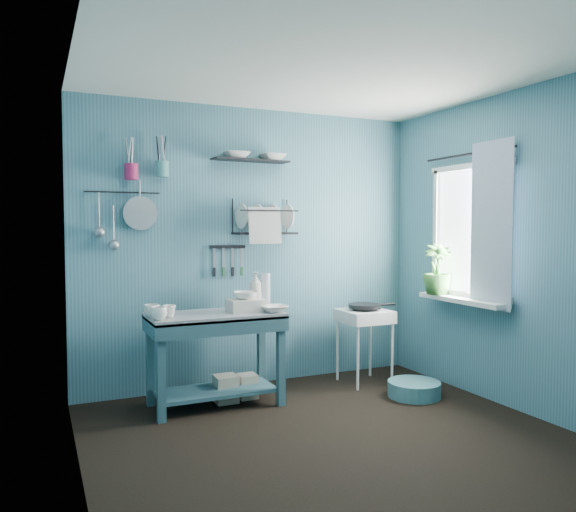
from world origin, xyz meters
name	(u,v)px	position (x,y,z in m)	size (l,w,h in m)	color
floor	(333,438)	(0.00, 0.00, 0.00)	(3.20, 3.20, 0.00)	black
ceiling	(334,65)	(0.00, 0.00, 2.50)	(3.20, 3.20, 0.00)	silver
wall_back	(254,247)	(0.00, 1.50, 1.25)	(3.20, 3.20, 0.00)	#3D6C7C
wall_front	(506,271)	(0.00, -1.50, 1.25)	(3.20, 3.20, 0.00)	#3D6C7C
wall_left	(79,261)	(-1.60, 0.00, 1.25)	(3.00, 3.00, 0.00)	#3D6C7C
wall_right	(512,251)	(1.60, 0.00, 1.25)	(3.00, 3.00, 0.00)	#3D6C7C
work_counter	(216,359)	(-0.52, 1.01, 0.37)	(1.06, 0.53, 0.75)	#2D535F
mug_left	(159,314)	(-1.00, 0.85, 0.80)	(0.12, 0.12, 0.10)	white
mug_mid	(169,311)	(-0.90, 0.95, 0.80)	(0.10, 0.10, 0.09)	white
mug_right	(152,311)	(-1.02, 1.01, 0.80)	(0.12, 0.12, 0.10)	white
wash_tub	(246,305)	(-0.27, 0.99, 0.80)	(0.28, 0.22, 0.10)	beige
tub_bowl	(245,295)	(-0.27, 0.99, 0.88)	(0.20, 0.20, 0.06)	white
soap_bottle	(255,289)	(-0.10, 1.21, 0.90)	(0.12, 0.12, 0.30)	beige
water_bottle	(265,290)	(0.00, 1.23, 0.89)	(0.09, 0.09, 0.28)	silver
counter_bowl	(274,309)	(-0.07, 0.86, 0.78)	(0.22, 0.22, 0.05)	white
hotplate_stand	(364,346)	(0.93, 1.08, 0.34)	(0.42, 0.42, 0.67)	white
frying_pan	(365,306)	(0.93, 1.08, 0.71)	(0.30, 0.30, 0.04)	black
knife_strip	(228,247)	(-0.26, 1.47, 1.26)	(0.32, 0.02, 0.03)	black
dish_rack	(265,216)	(0.06, 1.37, 1.53)	(0.55, 0.24, 0.32)	black
upper_shelf	(251,160)	(-0.06, 1.40, 2.02)	(0.70, 0.18, 0.01)	black
shelf_bowl_left	(237,150)	(-0.19, 1.40, 2.10)	(0.24, 0.24, 0.06)	white
shelf_bowl_right	(273,160)	(0.15, 1.40, 2.04)	(0.23, 0.23, 0.06)	white
utensil_cup_magenta	(131,172)	(-1.09, 1.42, 1.88)	(0.11, 0.11, 0.13)	#A51E52
utensil_cup_teal	(162,169)	(-0.84, 1.42, 1.91)	(0.11, 0.11, 0.13)	teal
colander	(140,213)	(-1.02, 1.45, 1.55)	(0.28, 0.28, 0.03)	#999AA0
ladle_outer	(99,211)	(-1.34, 1.46, 1.56)	(0.01, 0.01, 0.30)	#999AA0
ladle_inner	(113,224)	(-1.23, 1.46, 1.46)	(0.01, 0.01, 0.30)	#999AA0
hook_rail	(123,192)	(-1.15, 1.47, 1.72)	(0.01, 0.01, 0.60)	black
window_glass	(471,231)	(1.59, 0.45, 1.40)	(1.10, 1.10, 0.00)	white
windowsill	(462,300)	(1.50, 0.45, 0.81)	(0.16, 0.95, 0.04)	white
curtain	(491,225)	(1.52, 0.15, 1.45)	(1.35, 1.35, 0.00)	silver
curtain_rod	(468,154)	(1.54, 0.45, 2.05)	(0.02, 0.02, 1.05)	black
potted_plant	(437,269)	(1.47, 0.73, 1.06)	(0.25, 0.25, 0.45)	#37722D
storage_tin_large	(226,389)	(-0.42, 1.06, 0.11)	(0.18, 0.18, 0.22)	tan
storage_tin_small	(247,386)	(-0.22, 1.09, 0.10)	(0.15, 0.15, 0.20)	tan
floor_basin	(414,389)	(1.08, 0.54, 0.07)	(0.44, 0.44, 0.13)	teal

